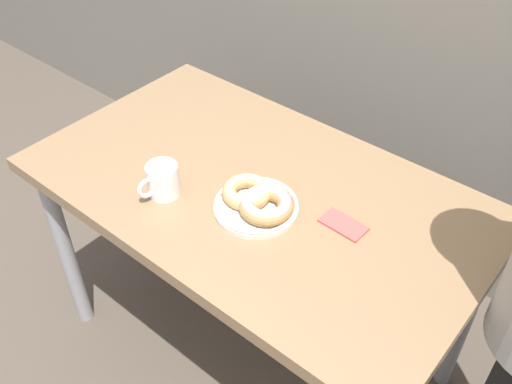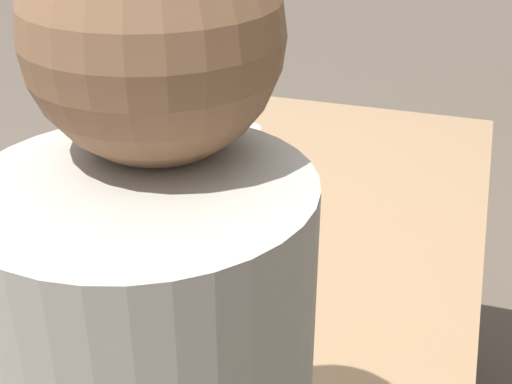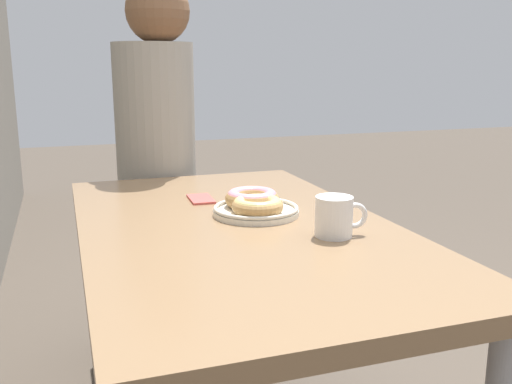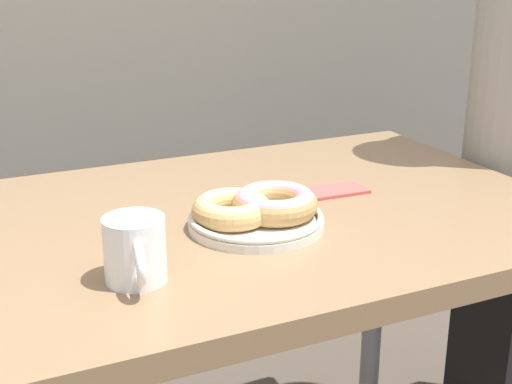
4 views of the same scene
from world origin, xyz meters
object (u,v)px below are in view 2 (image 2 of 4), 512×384
object	(u,v)px
dining_table	(298,244)
donut_plate	(257,207)
coffee_mug	(241,146)
napkin	(272,283)

from	to	relation	value
dining_table	donut_plate	bearing A→B (deg)	-47.58
coffee_mug	dining_table	bearing A→B (deg)	47.10
coffee_mug	donut_plate	bearing A→B (deg)	25.74
coffee_mug	napkin	world-z (taller)	coffee_mug
dining_table	napkin	size ratio (longest dim) A/B	10.61
donut_plate	napkin	bearing A→B (deg)	24.44
napkin	dining_table	bearing A→B (deg)	-174.93
dining_table	donut_plate	size ratio (longest dim) A/B	5.47
napkin	donut_plate	bearing A→B (deg)	-155.56
dining_table	coffee_mug	distance (m)	0.28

